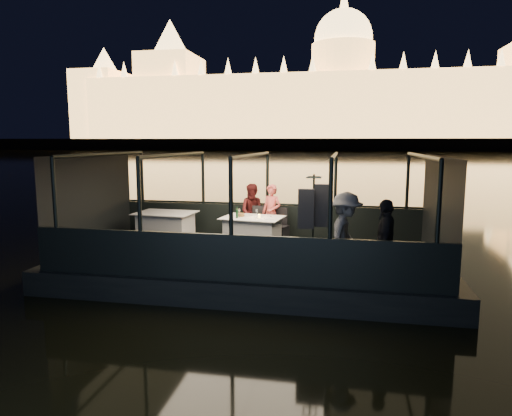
% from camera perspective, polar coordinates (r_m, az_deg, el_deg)
% --- Properties ---
extents(river_water, '(500.00, 500.00, 0.00)m').
position_cam_1_polar(river_water, '(90.10, 9.80, 6.25)').
color(river_water, black).
rests_on(river_water, ground).
extents(boat_hull, '(8.60, 4.40, 1.00)m').
position_cam_1_polar(boat_hull, '(10.69, -0.42, -8.56)').
color(boat_hull, black).
rests_on(boat_hull, river_water).
extents(boat_deck, '(8.00, 4.00, 0.04)m').
position_cam_1_polar(boat_deck, '(10.56, -0.42, -6.07)').
color(boat_deck, black).
rests_on(boat_deck, boat_hull).
extents(gunwale_port, '(8.00, 0.08, 0.90)m').
position_cam_1_polar(gunwale_port, '(12.38, 1.42, -1.69)').
color(gunwale_port, black).
rests_on(gunwale_port, boat_deck).
extents(gunwale_starboard, '(8.00, 0.08, 0.90)m').
position_cam_1_polar(gunwale_starboard, '(8.55, -3.10, -6.28)').
color(gunwale_starboard, black).
rests_on(gunwale_starboard, boat_deck).
extents(cabin_glass_port, '(8.00, 0.02, 1.40)m').
position_cam_1_polar(cabin_glass_port, '(12.23, 1.44, 3.62)').
color(cabin_glass_port, '#99B2B2').
rests_on(cabin_glass_port, gunwale_port).
extents(cabin_glass_starboard, '(8.00, 0.02, 1.40)m').
position_cam_1_polar(cabin_glass_starboard, '(8.33, -3.16, 1.39)').
color(cabin_glass_starboard, '#99B2B2').
rests_on(cabin_glass_starboard, gunwale_starboard).
extents(cabin_roof_glass, '(8.00, 4.00, 0.02)m').
position_cam_1_polar(cabin_roof_glass, '(10.23, -0.43, 6.62)').
color(cabin_roof_glass, '#99B2B2').
rests_on(cabin_roof_glass, boat_deck).
extents(end_wall_fore, '(0.02, 4.00, 2.30)m').
position_cam_1_polar(end_wall_fore, '(11.79, -19.86, 0.74)').
color(end_wall_fore, black).
rests_on(end_wall_fore, boat_deck).
extents(end_wall_aft, '(0.02, 4.00, 2.30)m').
position_cam_1_polar(end_wall_aft, '(10.31, 21.91, -0.38)').
color(end_wall_aft, black).
rests_on(end_wall_aft, boat_deck).
extents(canopy_ribs, '(8.00, 4.00, 2.30)m').
position_cam_1_polar(canopy_ribs, '(10.33, -0.42, 0.23)').
color(canopy_ribs, black).
rests_on(canopy_ribs, boat_deck).
extents(embankment, '(400.00, 140.00, 6.00)m').
position_cam_1_polar(embankment, '(220.04, 10.60, 7.66)').
color(embankment, '#423D33').
rests_on(embankment, ground).
extents(parliament_building, '(220.00, 32.00, 60.00)m').
position_cam_1_polar(parliament_building, '(186.83, 10.74, 16.18)').
color(parliament_building, '#F2D18C').
rests_on(parliament_building, embankment).
extents(dining_table_central, '(1.58, 1.24, 0.77)m').
position_cam_1_polar(dining_table_central, '(11.24, -0.43, -3.06)').
color(dining_table_central, white).
rests_on(dining_table_central, boat_deck).
extents(dining_table_aft, '(1.55, 1.17, 0.79)m').
position_cam_1_polar(dining_table_aft, '(12.09, -11.20, -2.41)').
color(dining_table_aft, white).
rests_on(dining_table_aft, boat_deck).
extents(chair_port_left, '(0.52, 0.52, 0.93)m').
position_cam_1_polar(chair_port_left, '(11.79, 0.40, -2.19)').
color(chair_port_left, black).
rests_on(chair_port_left, boat_deck).
extents(chair_port_right, '(0.51, 0.51, 0.89)m').
position_cam_1_polar(chair_port_right, '(11.78, 2.89, -2.21)').
color(chair_port_right, black).
rests_on(chair_port_right, boat_deck).
extents(coat_stand, '(0.68, 0.63, 1.98)m').
position_cam_1_polar(coat_stand, '(8.94, 7.14, -2.73)').
color(coat_stand, black).
rests_on(coat_stand, boat_deck).
extents(person_woman_coral, '(0.64, 0.56, 1.51)m').
position_cam_1_polar(person_woman_coral, '(11.81, 1.94, -0.70)').
color(person_woman_coral, '#D6544D').
rests_on(person_woman_coral, boat_deck).
extents(person_man_maroon, '(0.76, 0.61, 1.50)m').
position_cam_1_polar(person_man_maroon, '(12.03, -0.33, -0.54)').
color(person_man_maroon, '#451313').
rests_on(person_man_maroon, boat_deck).
extents(passenger_stripe, '(0.80, 1.18, 1.68)m').
position_cam_1_polar(passenger_stripe, '(8.72, 11.10, -3.44)').
color(passenger_stripe, silver).
rests_on(passenger_stripe, boat_deck).
extents(passenger_dark, '(0.51, 0.97, 1.57)m').
position_cam_1_polar(passenger_dark, '(8.70, 15.87, -3.63)').
color(passenger_dark, black).
rests_on(passenger_dark, boat_deck).
extents(wine_bottle, '(0.08, 0.08, 0.28)m').
position_cam_1_polar(wine_bottle, '(11.02, -2.39, -0.49)').
color(wine_bottle, '#12321A').
rests_on(wine_bottle, dining_table_central).
extents(bread_basket, '(0.25, 0.25, 0.08)m').
position_cam_1_polar(bread_basket, '(11.29, -1.95, -0.85)').
color(bread_basket, brown).
rests_on(bread_basket, dining_table_central).
extents(amber_candle, '(0.06, 0.06, 0.08)m').
position_cam_1_polar(amber_candle, '(11.09, 0.42, -1.01)').
color(amber_candle, yellow).
rests_on(amber_candle, dining_table_central).
extents(plate_near, '(0.33, 0.33, 0.02)m').
position_cam_1_polar(plate_near, '(10.91, 1.74, -1.33)').
color(plate_near, white).
rests_on(plate_near, dining_table_central).
extents(plate_far, '(0.30, 0.30, 0.01)m').
position_cam_1_polar(plate_far, '(11.37, -1.03, -0.94)').
color(plate_far, silver).
rests_on(plate_far, dining_table_central).
extents(wine_glass_white, '(0.09, 0.09, 0.20)m').
position_cam_1_polar(wine_glass_white, '(11.13, -2.11, -0.70)').
color(wine_glass_white, white).
rests_on(wine_glass_white, dining_table_central).
extents(wine_glass_red, '(0.07, 0.07, 0.18)m').
position_cam_1_polar(wine_glass_red, '(11.20, 1.86, -0.63)').
color(wine_glass_red, silver).
rests_on(wine_glass_red, dining_table_central).
extents(wine_glass_empty, '(0.08, 0.08, 0.21)m').
position_cam_1_polar(wine_glass_empty, '(10.94, 0.09, -0.84)').
color(wine_glass_empty, silver).
rests_on(wine_glass_empty, dining_table_central).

